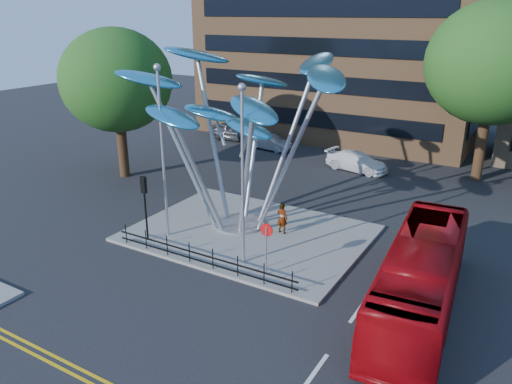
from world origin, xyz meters
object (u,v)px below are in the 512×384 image
Objects in this scene: leaf_sculpture at (238,102)px; street_lamp_right at (243,161)px; tree_right at (494,63)px; tree_left at (116,81)px; parked_car_left at (233,131)px; parked_car_right at (357,161)px; traffic_light_island at (144,195)px; street_lamp_left at (162,138)px; no_entry_sign_island at (266,240)px; pedestrian at (282,218)px; red_bus at (421,277)px; parked_car_mid at (270,142)px.

leaf_sculpture is 4.83m from street_lamp_right.
tree_right reaches higher than tree_left.
parked_car_left is 1.00× the size of parked_car_right.
traffic_light_island is (-2.93, -4.18, -4.26)m from leaf_sculpture.
street_lamp_left reaches higher than traffic_light_island.
street_lamp_right is 3.64m from no_entry_sign_island.
street_lamp_right is 1.74× the size of parked_car_left.
pedestrian is 0.36× the size of parked_car_left.
traffic_light_island is at bearing -125.04° from leaf_sculpture.
street_lamp_left reaches higher than red_bus.
no_entry_sign_island is at bearing -163.28° from parked_car_right.
traffic_light_island is at bearing -179.87° from no_entry_sign_island.
parked_car_right is (-0.56, 16.86, -4.40)m from street_lamp_right.
parked_car_right is at bearing -95.24° from parked_car_mid.
parked_car_left is (-21.59, 19.75, -0.70)m from red_bus.
parked_car_mid is (-6.42, 15.04, -6.22)m from leaf_sculpture.
parked_car_right is (-0.60, 13.08, -0.30)m from pedestrian.
street_lamp_left reaches higher than parked_car_left.
leaf_sculpture reaches higher than traffic_light_island.
street_lamp_right reaches higher than red_bus.
parked_car_right is at bearing 74.82° from street_lamp_left.
red_bus is 2.27× the size of parked_car_right.
tree_left is 1.24× the size of street_lamp_right.
street_lamp_right is (5.00, -0.50, -0.26)m from street_lamp_left.
street_lamp_right is at bearing -146.65° from parked_car_left.
tree_left reaches higher than street_lamp_left.
traffic_light_island is 0.87× the size of parked_car_mid.
street_lamp_right is at bearing 93.61° from pedestrian.
no_entry_sign_island is (1.50, -0.48, -3.28)m from street_lamp_right.
tree_left reaches higher than leaf_sculpture.
no_entry_sign_island is 21.91m from parked_car_mid.
parked_car_mid is at bearing 115.64° from street_lamp_right.
tree_right is at bearing 86.62° from red_bus.
traffic_light_island is 0.72× the size of parked_car_left.
parked_car_right is at bearing 35.28° from tree_left.
tree_right reaches higher than parked_car_mid.
pedestrian is at bearing -140.79° from parked_car_left.
traffic_light_island is 18.16m from parked_car_right.
traffic_light_island is 19.63m from parked_car_mid.
no_entry_sign_island is at bearing -144.18° from parked_car_mid.
pedestrian is (-7.96, 3.54, -0.51)m from red_bus.
tree_left is at bearing 135.23° from parked_car_right.
red_bus is at bearing -16.70° from tree_left.
red_bus is 18.71m from parked_car_right.
street_lamp_left is 0.81× the size of red_bus.
red_bus is (13.00, -0.25, -3.85)m from street_lamp_left.
parked_car_left is (-11.02, 16.32, -6.06)m from leaf_sculpture.
street_lamp_left is at bearing -34.38° from tree_left.
parked_car_mid is (4.60, -1.28, -0.16)m from parked_car_left.
tree_right reaches higher than red_bus.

